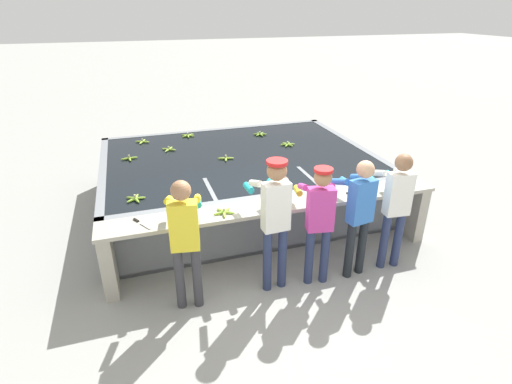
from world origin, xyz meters
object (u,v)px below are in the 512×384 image
worker_4 (396,201)px  banana_bunch_floating_5 (260,134)px  worker_1 (275,213)px  banana_bunch_floating_4 (169,149)px  worker_2 (319,215)px  banana_bunch_floating_7 (142,142)px  banana_bunch_floating_6 (288,144)px  banana_bunch_ledge_1 (402,183)px  banana_bunch_floating_3 (188,135)px  banana_bunch_ledge_0 (224,212)px  banana_bunch_floating_0 (226,158)px  banana_bunch_floating_1 (135,199)px  worker_0 (185,234)px  worker_3 (359,209)px  knife_0 (139,222)px  banana_bunch_floating_2 (129,158)px  knife_1 (354,195)px

worker_4 → banana_bunch_floating_5: bearing=101.1°
worker_1 → banana_bunch_floating_4: bearing=106.0°
worker_2 → banana_bunch_floating_7: worker_2 is taller
worker_1 → banana_bunch_floating_6: bearing=65.1°
banana_bunch_floating_5 → banana_bunch_ledge_1: banana_bunch_ledge_1 is taller
worker_2 → banana_bunch_ledge_1: (1.62, 0.58, -0.03)m
banana_bunch_floating_6 → banana_bunch_floating_3: bearing=146.2°
worker_2 → banana_bunch_ledge_0: (-1.07, 0.50, -0.03)m
banana_bunch_floating_3 → banana_bunch_ledge_1: bearing=-51.8°
banana_bunch_floating_0 → banana_bunch_floating_1: (-1.54, -1.14, -0.00)m
worker_2 → banana_bunch_ledge_0: bearing=155.0°
worker_0 → banana_bunch_floating_4: (0.18, 3.11, -0.06)m
worker_3 → banana_bunch_floating_4: bearing=122.1°
worker_0 → worker_2: (1.62, -0.04, -0.02)m
banana_bunch_floating_1 → banana_bunch_floating_5: size_ratio=0.98×
worker_1 → knife_0: worker_1 is taller
banana_bunch_floating_7 → knife_0: bearing=-94.0°
worker_0 → banana_bunch_ledge_1: 3.29m
banana_bunch_floating_2 → knife_0: 2.31m
worker_4 → banana_bunch_floating_6: size_ratio=5.77×
worker_2 → banana_bunch_floating_7: 4.19m
banana_bunch_floating_5 → banana_bunch_floating_6: 0.82m
banana_bunch_floating_6 → banana_bunch_ledge_0: 2.87m
worker_4 → banana_bunch_ledge_0: size_ratio=5.94×
worker_3 → banana_bunch_ledge_0: 1.69m
worker_0 → banana_bunch_floating_4: bearing=86.7°
worker_4 → banana_bunch_floating_1: worker_4 is taller
worker_2 → banana_bunch_floating_6: (0.70, 2.76, -0.04)m
banana_bunch_floating_6 → banana_bunch_floating_7: bearing=158.9°
banana_bunch_floating_0 → knife_1: size_ratio=0.87×
worker_3 → banana_bunch_floating_1: (-2.65, 1.25, -0.05)m
worker_3 → banana_bunch_floating_3: size_ratio=5.73×
banana_bunch_floating_4 → banana_bunch_ledge_0: (0.38, -2.65, 0.00)m
banana_bunch_floating_4 → knife_0: size_ratio=0.79×
banana_bunch_floating_0 → banana_bunch_floating_4: same height
worker_1 → worker_3: (1.10, -0.06, -0.09)m
banana_bunch_ledge_1 → banana_bunch_floating_7: bearing=137.7°
banana_bunch_floating_3 → banana_bunch_ledge_0: 3.39m
banana_bunch_ledge_1 → knife_0: (-3.71, 0.00, -0.01)m
banana_bunch_ledge_0 → knife_0: banana_bunch_ledge_0 is taller
banana_bunch_floating_2 → banana_bunch_ledge_1: bearing=-31.5°
worker_2 → banana_bunch_floating_3: (-0.98, 3.89, -0.04)m
worker_4 → worker_0: bearing=179.6°
banana_bunch_floating_4 → worker_3: bearing=-57.9°
worker_2 → banana_bunch_floating_5: (0.41, 3.53, -0.04)m
banana_bunch_ledge_0 → knife_1: 1.82m
banana_bunch_floating_0 → banana_bunch_floating_5: 1.51m
banana_bunch_floating_3 → banana_bunch_floating_5: (1.39, -0.36, 0.00)m
banana_bunch_floating_5 → banana_bunch_floating_6: bearing=-69.3°
banana_bunch_floating_1 → banana_bunch_floating_6: 3.19m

